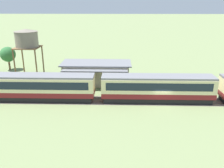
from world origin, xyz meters
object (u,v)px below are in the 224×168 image
Objects in this scene: passenger_train at (100,87)px; station_building at (96,73)px; yard_tree_1 at (8,54)px; water_tower at (27,39)px.

station_building is (-1.28, 8.46, -0.24)m from passenger_train.
passenger_train is 28.12m from yard_tree_1.
yard_tree_1 is at bearing 146.66° from water_tower.
water_tower reaches higher than station_building.
station_building is 1.34× the size of water_tower.
passenger_train is 21.29m from water_tower.
water_tower is at bearing 140.01° from passenger_train.
station_building is 22.68m from yard_tree_1.
water_tower is (-15.78, 13.24, 5.39)m from passenger_train.
yard_tree_1 is (-6.29, 4.14, -4.10)m from water_tower.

